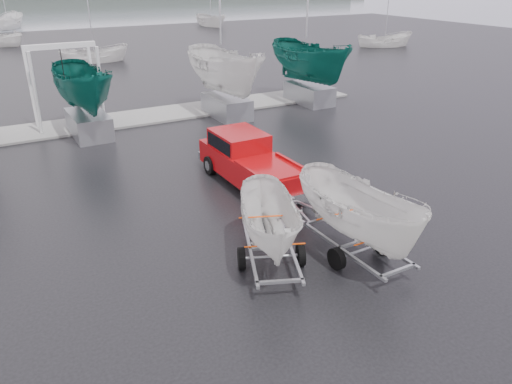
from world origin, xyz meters
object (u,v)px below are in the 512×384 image
object	(u,v)px
trailer_parked	(271,181)
trailer_hitched	(363,164)
boat_hoist	(64,74)
pickup_truck	(247,159)

from	to	relation	value
trailer_parked	trailer_hitched	bearing A→B (deg)	-0.28
trailer_parked	boat_hoist	xyz separation A→B (m)	(-2.19, 15.81, 0.25)
trailer_hitched	pickup_truck	bearing A→B (deg)	90.00
pickup_truck	trailer_hitched	xyz separation A→B (m)	(0.02, -6.17, 1.84)
trailer_hitched	boat_hoist	size ratio (longest dim) A/B	1.24
pickup_truck	boat_hoist	distance (m)	11.56
trailer_hitched	trailer_parked	distance (m)	2.40
pickup_truck	trailer_parked	size ratio (longest dim) A/B	1.22
trailer_parked	boat_hoist	world-z (taller)	trailer_parked
pickup_truck	trailer_hitched	distance (m)	6.43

